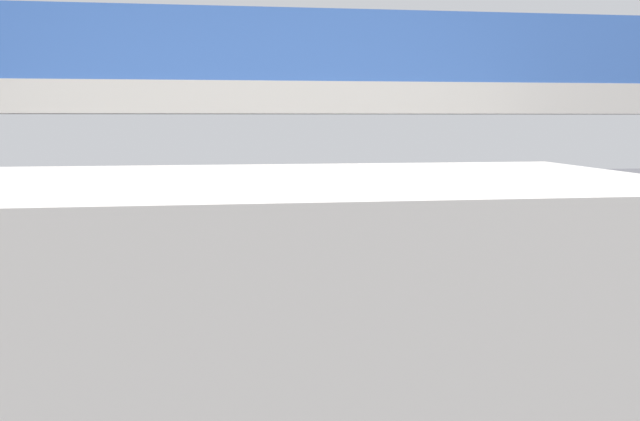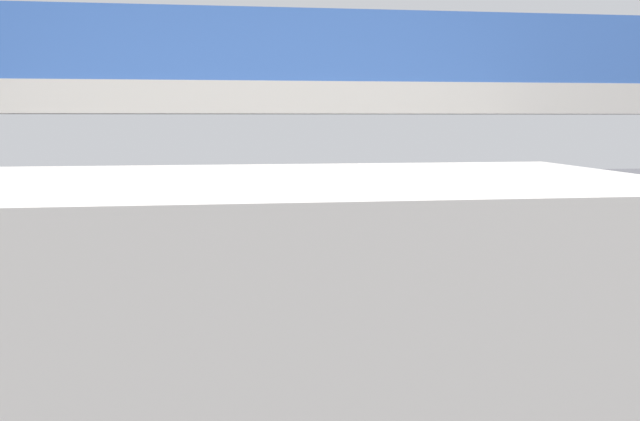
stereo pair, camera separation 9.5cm
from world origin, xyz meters
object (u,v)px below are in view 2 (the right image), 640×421
at_px(bicycle_red, 49,290).
at_px(bicycle_blue, 98,270).
at_px(traffic_sign, 338,191).
at_px(city_bus, 306,203).
at_px(pedestrian, 554,230).

xyz_separation_m(bicycle_red, bicycle_blue, (-0.93, -2.31, 0.00)).
bearing_deg(bicycle_red, traffic_sign, -134.10).
xyz_separation_m(bicycle_blue, traffic_sign, (-8.60, -7.53, 1.52)).
relative_size(city_bus, bicycle_blue, 6.52).
height_order(city_bus, bicycle_red, city_bus).
relative_size(bicycle_red, pedestrian, 0.99).
distance_m(bicycle_red, bicycle_blue, 2.49).
bearing_deg(city_bus, pedestrian, 173.06).
xyz_separation_m(city_bus, bicycle_blue, (6.72, 3.36, -1.51)).
distance_m(city_bus, bicycle_red, 9.64).
xyz_separation_m(pedestrian, traffic_sign, (6.97, -5.24, 1.00)).
height_order(bicycle_red, traffic_sign, traffic_sign).
height_order(bicycle_blue, traffic_sign, traffic_sign).
distance_m(city_bus, traffic_sign, 4.57).
bearing_deg(bicycle_red, city_bus, -143.46).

